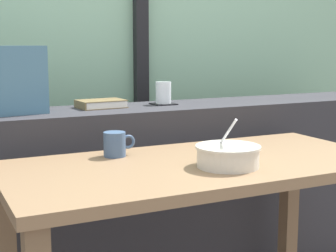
{
  "coord_description": "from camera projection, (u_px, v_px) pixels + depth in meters",
  "views": [
    {
      "loc": [
        -0.88,
        -1.46,
        1.09
      ],
      "look_at": [
        0.04,
        0.43,
        0.76
      ],
      "focal_mm": 54.73,
      "sensor_mm": 36.0,
      "label": 1
    }
  ],
  "objects": [
    {
      "name": "soup_bowl",
      "position": [
        228.0,
        156.0,
        1.61
      ],
      "size": [
        0.21,
        0.21,
        0.16
      ],
      "color": "beige",
      "rests_on": "breakfast_table"
    },
    {
      "name": "breakfast_table",
      "position": [
        200.0,
        194.0,
        1.7
      ],
      "size": [
        1.28,
        0.62,
        0.71
      ],
      "color": "brown",
      "rests_on": "ground"
    },
    {
      "name": "closed_book",
      "position": [
        101.0,
        104.0,
        2.16
      ],
      "size": [
        0.2,
        0.14,
        0.03
      ],
      "color": "brown",
      "rests_on": "dark_console_ledge"
    },
    {
      "name": "juice_glass",
      "position": [
        163.0,
        94.0,
        2.27
      ],
      "size": [
        0.07,
        0.07,
        0.1
      ],
      "color": "white",
      "rests_on": "coaster_square"
    },
    {
      "name": "ceramic_mug",
      "position": [
        115.0,
        144.0,
        1.76
      ],
      "size": [
        0.11,
        0.08,
        0.08
      ],
      "color": "#3D567A",
      "rests_on": "breakfast_table"
    },
    {
      "name": "window_divider_post",
      "position": [
        141.0,
        5.0,
        2.69
      ],
      "size": [
        0.07,
        0.05,
        2.6
      ],
      "primitive_type": "cube",
      "color": "black",
      "rests_on": "ground"
    },
    {
      "name": "throw_pillow",
      "position": [
        1.0,
        80.0,
        1.93
      ],
      "size": [
        0.33,
        0.18,
        0.26
      ],
      "primitive_type": "cube",
      "rotation": [
        0.0,
        0.0,
        0.12
      ],
      "color": "#426B84",
      "rests_on": "dark_console_ledge"
    },
    {
      "name": "coaster_square",
      "position": [
        163.0,
        104.0,
        2.28
      ],
      "size": [
        0.1,
        0.1,
        0.0
      ],
      "primitive_type": "cube",
      "color": "black",
      "rests_on": "dark_console_ledge"
    },
    {
      "name": "dark_console_ledge",
      "position": [
        147.0,
        199.0,
        2.27
      ],
      "size": [
        2.8,
        0.36,
        0.83
      ],
      "primitive_type": "cube",
      "color": "#2D2D33",
      "rests_on": "ground"
    }
  ]
}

